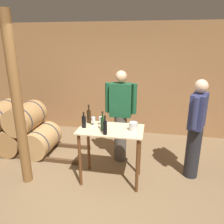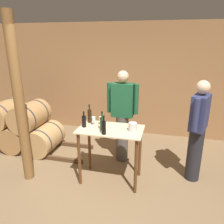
{
  "view_description": "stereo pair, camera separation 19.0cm",
  "coord_description": "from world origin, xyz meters",
  "px_view_note": "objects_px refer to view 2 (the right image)",
  "views": [
    {
      "loc": [
        0.71,
        -2.74,
        2.29
      ],
      "look_at": [
        0.08,
        0.52,
        1.19
      ],
      "focal_mm": 35.0,
      "sensor_mm": 36.0,
      "label": 1
    },
    {
      "loc": [
        0.9,
        -2.69,
        2.29
      ],
      "look_at": [
        0.08,
        0.52,
        1.19
      ],
      "focal_mm": 35.0,
      "sensor_mm": 36.0,
      "label": 2
    }
  ],
  "objects_px": {
    "wine_bottle_far_left": "(84,121)",
    "wine_glass_near_center": "(101,119)",
    "wine_bottle_right": "(104,127)",
    "wine_glass_near_left": "(94,119)",
    "person_host": "(122,115)",
    "wooden_post": "(19,103)",
    "ice_bucket": "(133,127)",
    "person_visitor_with_scarf": "(198,130)",
    "wine_bottle_left": "(90,116)",
    "wine_bottle_center": "(102,123)"
  },
  "relations": [
    {
      "from": "wine_bottle_far_left",
      "to": "wine_bottle_left",
      "type": "distance_m",
      "value": 0.22
    },
    {
      "from": "wine_bottle_center",
      "to": "wine_glass_near_center",
      "type": "bearing_deg",
      "value": 110.25
    },
    {
      "from": "wine_bottle_right",
      "to": "person_visitor_with_scarf",
      "type": "distance_m",
      "value": 1.53
    },
    {
      "from": "wine_bottle_left",
      "to": "wine_glass_near_center",
      "type": "distance_m",
      "value": 0.23
    },
    {
      "from": "wine_bottle_far_left",
      "to": "wine_glass_near_left",
      "type": "relative_size",
      "value": 1.82
    },
    {
      "from": "wooden_post",
      "to": "person_visitor_with_scarf",
      "type": "bearing_deg",
      "value": 13.73
    },
    {
      "from": "wine_glass_near_left",
      "to": "wine_bottle_left",
      "type": "bearing_deg",
      "value": 136.35
    },
    {
      "from": "wine_bottle_far_left",
      "to": "wooden_post",
      "type": "bearing_deg",
      "value": -164.34
    },
    {
      "from": "person_visitor_with_scarf",
      "to": "person_host",
      "type": "bearing_deg",
      "value": 166.08
    },
    {
      "from": "wine_bottle_left",
      "to": "wine_glass_near_center",
      "type": "relative_size",
      "value": 2.23
    },
    {
      "from": "wine_glass_near_left",
      "to": "wine_glass_near_center",
      "type": "distance_m",
      "value": 0.13
    },
    {
      "from": "wine_bottle_right",
      "to": "person_host",
      "type": "bearing_deg",
      "value": 84.3
    },
    {
      "from": "wine_bottle_left",
      "to": "wine_bottle_center",
      "type": "xyz_separation_m",
      "value": [
        0.3,
        -0.27,
        -0.01
      ]
    },
    {
      "from": "wooden_post",
      "to": "wine_glass_near_center",
      "type": "distance_m",
      "value": 1.31
    },
    {
      "from": "wooden_post",
      "to": "wine_bottle_center",
      "type": "height_order",
      "value": "wooden_post"
    },
    {
      "from": "wine_glass_near_center",
      "to": "person_host",
      "type": "height_order",
      "value": "person_host"
    },
    {
      "from": "wine_glass_near_left",
      "to": "ice_bucket",
      "type": "bearing_deg",
      "value": -6.95
    },
    {
      "from": "wine_bottle_center",
      "to": "wine_glass_near_center",
      "type": "xyz_separation_m",
      "value": [
        -0.08,
        0.21,
        -0.01
      ]
    },
    {
      "from": "wine_bottle_center",
      "to": "person_visitor_with_scarf",
      "type": "height_order",
      "value": "person_visitor_with_scarf"
    },
    {
      "from": "wooden_post",
      "to": "ice_bucket",
      "type": "xyz_separation_m",
      "value": [
        1.75,
        0.3,
        -0.34
      ]
    },
    {
      "from": "wine_bottle_center",
      "to": "person_host",
      "type": "bearing_deg",
      "value": 77.98
    },
    {
      "from": "person_visitor_with_scarf",
      "to": "wine_bottle_center",
      "type": "bearing_deg",
      "value": -162.89
    },
    {
      "from": "wine_glass_near_center",
      "to": "person_host",
      "type": "xyz_separation_m",
      "value": [
        0.24,
        0.57,
        -0.1
      ]
    },
    {
      "from": "person_visitor_with_scarf",
      "to": "wine_bottle_right",
      "type": "bearing_deg",
      "value": -156.68
    },
    {
      "from": "wooden_post",
      "to": "wine_bottle_left",
      "type": "relative_size",
      "value": 8.45
    },
    {
      "from": "person_host",
      "to": "wine_bottle_far_left",
      "type": "bearing_deg",
      "value": -123.71
    },
    {
      "from": "wine_bottle_far_left",
      "to": "wine_glass_near_center",
      "type": "bearing_deg",
      "value": 32.52
    },
    {
      "from": "wine_bottle_center",
      "to": "wine_glass_near_left",
      "type": "height_order",
      "value": "wine_bottle_center"
    },
    {
      "from": "wine_glass_near_left",
      "to": "wine_glass_near_center",
      "type": "bearing_deg",
      "value": 18.26
    },
    {
      "from": "wine_glass_near_left",
      "to": "ice_bucket",
      "type": "height_order",
      "value": "wine_glass_near_left"
    },
    {
      "from": "person_host",
      "to": "wine_bottle_left",
      "type": "bearing_deg",
      "value": -132.3
    },
    {
      "from": "wooden_post",
      "to": "wine_bottle_right",
      "type": "height_order",
      "value": "wooden_post"
    },
    {
      "from": "wine_bottle_right",
      "to": "wine_glass_near_center",
      "type": "xyz_separation_m",
      "value": [
        -0.15,
        0.36,
        -0.01
      ]
    },
    {
      "from": "wine_bottle_right",
      "to": "person_host",
      "type": "distance_m",
      "value": 0.94
    },
    {
      "from": "ice_bucket",
      "to": "wine_glass_near_center",
      "type": "bearing_deg",
      "value": 167.56
    },
    {
      "from": "wine_bottle_far_left",
      "to": "wine_bottle_right",
      "type": "xyz_separation_m",
      "value": [
        0.39,
        -0.2,
        0.01
      ]
    },
    {
      "from": "wooden_post",
      "to": "wine_glass_near_left",
      "type": "height_order",
      "value": "wooden_post"
    },
    {
      "from": "wine_bottle_center",
      "to": "person_visitor_with_scarf",
      "type": "relative_size",
      "value": 0.18
    },
    {
      "from": "ice_bucket",
      "to": "person_host",
      "type": "relative_size",
      "value": 0.07
    },
    {
      "from": "wine_bottle_center",
      "to": "wine_glass_near_center",
      "type": "height_order",
      "value": "wine_bottle_center"
    },
    {
      "from": "wine_glass_near_left",
      "to": "person_host",
      "type": "xyz_separation_m",
      "value": [
        0.36,
        0.61,
        -0.1
      ]
    },
    {
      "from": "wooden_post",
      "to": "person_host",
      "type": "distance_m",
      "value": 1.8
    },
    {
      "from": "wooden_post",
      "to": "person_host",
      "type": "bearing_deg",
      "value": 34.61
    },
    {
      "from": "wooden_post",
      "to": "wine_bottle_center",
      "type": "relative_size",
      "value": 8.89
    },
    {
      "from": "wine_bottle_far_left",
      "to": "wine_glass_near_center",
      "type": "xyz_separation_m",
      "value": [
        0.24,
        0.16,
        0.0
      ]
    },
    {
      "from": "wine_bottle_left",
      "to": "wine_glass_near_left",
      "type": "distance_m",
      "value": 0.15
    },
    {
      "from": "wine_glass_near_center",
      "to": "person_host",
      "type": "relative_size",
      "value": 0.08
    },
    {
      "from": "wine_bottle_center",
      "to": "wine_glass_near_left",
      "type": "distance_m",
      "value": 0.26
    },
    {
      "from": "wooden_post",
      "to": "wine_bottle_left",
      "type": "distance_m",
      "value": 1.13
    },
    {
      "from": "wine_bottle_right",
      "to": "wine_glass_near_left",
      "type": "height_order",
      "value": "wine_bottle_right"
    }
  ]
}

